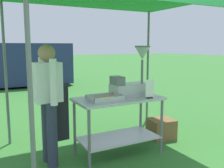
{
  "coord_description": "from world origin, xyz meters",
  "views": [
    {
      "loc": [
        -1.75,
        -2.04,
        1.59
      ],
      "look_at": [
        0.01,
        1.27,
        1.03
      ],
      "focal_mm": 40.67,
      "sensor_mm": 36.0,
      "label": 1
    }
  ],
  "objects": [
    {
      "name": "ground_plane",
      "position": [
        0.0,
        6.0,
        0.0
      ],
      "size": [
        70.0,
        70.0,
        0.0
      ],
      "primitive_type": "plane",
      "color": "#33702D"
    },
    {
      "name": "donut_tray",
      "position": [
        -0.24,
        1.0,
        0.88
      ],
      "size": [
        0.47,
        0.31,
        0.07
      ],
      "color": "#B7B7BC",
      "rests_on": "donut_cart"
    },
    {
      "name": "van_navy",
      "position": [
        -0.8,
        8.65,
        0.88
      ],
      "size": [
        4.94,
        2.16,
        1.69
      ],
      "color": "navy",
      "rests_on": "ground"
    },
    {
      "name": "vendor",
      "position": [
        -0.95,
        1.25,
        0.9
      ],
      "size": [
        0.46,
        0.54,
        1.61
      ],
      "color": "#2D3347",
      "rests_on": "ground"
    },
    {
      "name": "donut_cart",
      "position": [
        0.01,
        1.07,
        0.62
      ],
      "size": [
        1.25,
        0.64,
        0.86
      ],
      "color": "#B7B7BC",
      "rests_on": "ground"
    },
    {
      "name": "donut_fryer",
      "position": [
        0.27,
        1.12,
        1.09
      ],
      "size": [
        0.61,
        0.28,
        0.74
      ],
      "color": "#B7B7BC",
      "rests_on": "donut_cart"
    },
    {
      "name": "menu_sign",
      "position": [
        0.38,
        0.83,
        0.97
      ],
      "size": [
        0.13,
        0.05,
        0.27
      ],
      "color": "black",
      "rests_on": "donut_cart"
    },
    {
      "name": "supply_crate",
      "position": [
        1.0,
        1.3,
        0.17
      ],
      "size": [
        0.45,
        0.43,
        0.34
      ],
      "color": "brown",
      "rests_on": "ground"
    }
  ]
}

